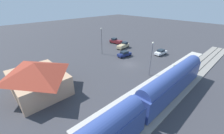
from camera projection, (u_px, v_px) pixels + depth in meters
name	position (u px, v px, depth m)	size (l,w,h in m)	color
ground_plane	(129.00, 65.00, 38.86)	(200.00, 200.00, 0.00)	#38383D
railway_track	(180.00, 84.00, 29.71)	(4.80, 70.00, 0.30)	gray
platform	(162.00, 77.00, 32.29)	(3.20, 46.00, 0.30)	#B7B2A8
passenger_train	(139.00, 108.00, 19.31)	(2.93, 40.69, 4.98)	#33478C
station_building	(37.00, 77.00, 26.40)	(12.03, 9.38, 6.02)	tan
pedestrian_on_platform	(174.00, 68.00, 34.24)	(0.36, 0.36, 1.71)	#23284C
sedan_white	(161.00, 52.00, 45.39)	(2.23, 4.65, 1.74)	white
pickup_tan	(123.00, 45.00, 51.39)	(2.68, 5.62, 2.14)	#C6B284
pickup_maroon	(116.00, 41.00, 56.66)	(5.60, 3.01, 2.14)	maroon
sedan_navy	(124.00, 54.00, 43.91)	(2.38, 4.69, 1.74)	navy
light_pole_near_platform	(151.00, 55.00, 31.23)	(0.44, 0.44, 8.09)	#515156
light_pole_lot_center	(102.00, 38.00, 44.13)	(0.44, 0.44, 8.40)	#515156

